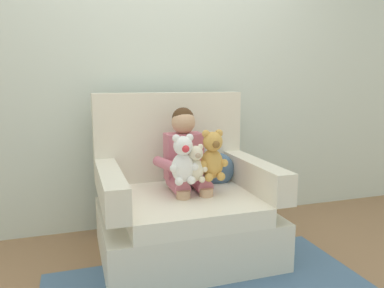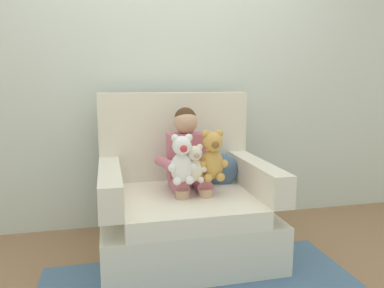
# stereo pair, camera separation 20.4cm
# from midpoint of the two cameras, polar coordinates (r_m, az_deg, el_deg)

# --- Properties ---
(ground_plane) EXTENTS (8.00, 8.00, 0.00)m
(ground_plane) POSITION_cam_midpoint_polar(r_m,az_deg,el_deg) (2.74, -3.34, -16.54)
(ground_plane) COLOR #936D4C
(back_wall) EXTENTS (6.00, 0.10, 2.60)m
(back_wall) POSITION_cam_midpoint_polar(r_m,az_deg,el_deg) (3.13, -6.83, 11.29)
(back_wall) COLOR silver
(back_wall) RESTS_ON ground
(armchair) EXTENTS (1.15, 0.97, 1.12)m
(armchair) POSITION_cam_midpoint_polar(r_m,az_deg,el_deg) (2.66, -3.74, -9.47)
(armchair) COLOR silver
(armchair) RESTS_ON ground
(seated_child) EXTENTS (0.45, 0.39, 0.82)m
(seated_child) POSITION_cam_midpoint_polar(r_m,az_deg,el_deg) (2.60, -3.15, -2.56)
(seated_child) COLOR #C66B7F
(seated_child) RESTS_ON armchair
(plush_white) EXTENTS (0.19, 0.16, 0.32)m
(plush_white) POSITION_cam_midpoint_polar(r_m,az_deg,el_deg) (2.38, -3.86, -2.57)
(plush_white) COLOR white
(plush_white) RESTS_ON armchair
(plush_honey) EXTENTS (0.20, 0.16, 0.34)m
(plush_honey) POSITION_cam_midpoint_polar(r_m,az_deg,el_deg) (2.47, 0.82, -1.95)
(plush_honey) COLOR gold
(plush_honey) RESTS_ON armchair
(plush_cream) EXTENTS (0.15, 0.12, 0.25)m
(plush_cream) POSITION_cam_midpoint_polar(r_m,az_deg,el_deg) (2.42, -1.85, -3.18)
(plush_cream) COLOR silver
(plush_cream) RESTS_ON armchair
(throw_pillow) EXTENTS (0.28, 0.16, 0.26)m
(throw_pillow) POSITION_cam_midpoint_polar(r_m,az_deg,el_deg) (2.80, 1.86, -4.00)
(throw_pillow) COLOR slate
(throw_pillow) RESTS_ON armchair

